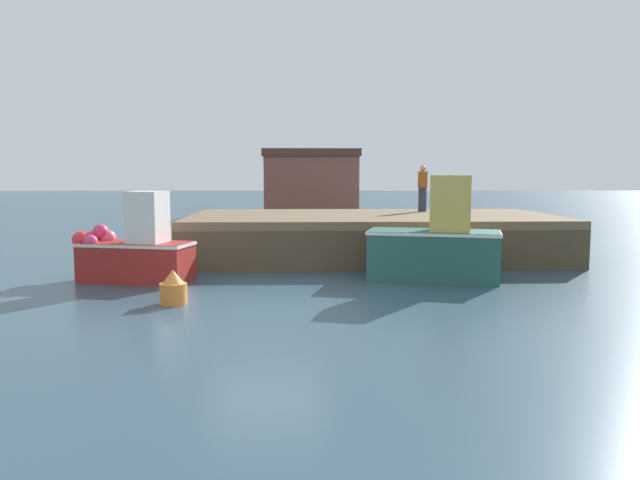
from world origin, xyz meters
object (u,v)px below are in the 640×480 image
Objects in this scene: mooring_buoy_foreground at (173,289)px; fishing_boat_near_left at (135,250)px; dockworker at (423,188)px; fishing_boat_near_right at (437,244)px.

fishing_boat_near_left is at bearing 118.49° from mooring_buoy_foreground.
dockworker reaches higher than fishing_boat_near_left.
dockworker is at bearing 82.61° from fishing_boat_near_right.
fishing_boat_near_left is 7.79m from fishing_boat_near_right.
dockworker is (8.56, 5.96, 1.42)m from fishing_boat_near_left.
dockworker reaches higher than mooring_buoy_foreground.
fishing_boat_near_left reaches higher than mooring_buoy_foreground.
dockworker is (0.77, 5.94, 1.29)m from fishing_boat_near_right.
mooring_buoy_foreground is (-7.02, -8.80, -1.89)m from dockworker.
fishing_boat_near_left is 10.53m from dockworker.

